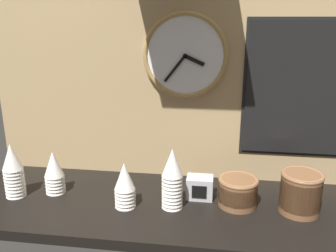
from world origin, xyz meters
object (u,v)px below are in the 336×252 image
at_px(cup_stack_far_left, 13,170).
at_px(bowl_stack_right, 238,191).
at_px(bowl_stack_far_right, 301,192).
at_px(cup_stack_left, 54,172).
at_px(wall_clock, 185,56).
at_px(menu_board, 299,90).
at_px(napkin_dispenser, 200,187).
at_px(cup_stack_center_right, 172,179).
at_px(cup_stack_center, 125,185).

xyz_separation_m(cup_stack_far_left, bowl_stack_right, (0.90, 0.05, -0.05)).
bearing_deg(bowl_stack_far_right, cup_stack_left, 178.81).
bearing_deg(wall_clock, cup_stack_left, -156.97).
xyz_separation_m(cup_stack_far_left, cup_stack_left, (0.15, 0.05, -0.02)).
bearing_deg(cup_stack_left, cup_stack_far_left, -160.82).
relative_size(menu_board, napkin_dispenser, 5.45).
relative_size(cup_stack_far_left, cup_stack_left, 1.24).
relative_size(bowl_stack_far_right, menu_board, 0.28).
bearing_deg(cup_stack_center_right, wall_clock, 86.38).
bearing_deg(cup_stack_far_left, cup_stack_center_right, -0.15).
relative_size(cup_stack_far_left, menu_board, 0.39).
xyz_separation_m(cup_stack_center_right, menu_board, (0.49, 0.28, 0.30)).
height_order(cup_stack_far_left, cup_stack_left, cup_stack_far_left).
relative_size(cup_stack_center, bowl_stack_right, 1.18).
bearing_deg(wall_clock, cup_stack_center_right, -93.62).
bearing_deg(cup_stack_center, bowl_stack_right, 9.43).
relative_size(cup_stack_far_left, wall_clock, 0.63).
distance_m(bowl_stack_right, bowl_stack_far_right, 0.23).
xyz_separation_m(cup_stack_left, wall_clock, (0.52, 0.22, 0.46)).
height_order(cup_stack_center_right, wall_clock, wall_clock).
relative_size(cup_stack_center, menu_board, 0.32).
bearing_deg(napkin_dispenser, bowl_stack_far_right, -8.52).
bearing_deg(cup_stack_left, bowl_stack_right, -0.17).
bearing_deg(menu_board, cup_stack_left, -166.95).
bearing_deg(bowl_stack_right, bowl_stack_far_right, -4.54).
distance_m(wall_clock, napkin_dispenser, 0.54).
height_order(cup_stack_center_right, cup_stack_left, cup_stack_center_right).
distance_m(bowl_stack_far_right, wall_clock, 0.70).
bearing_deg(menu_board, cup_stack_center_right, -149.90).
xyz_separation_m(bowl_stack_far_right, menu_board, (0.01, 0.25, 0.34)).
relative_size(bowl_stack_far_right, wall_clock, 0.44).
bearing_deg(bowl_stack_right, cup_stack_left, 179.83).
xyz_separation_m(menu_board, napkin_dispenser, (-0.38, -0.19, -0.37)).
height_order(wall_clock, menu_board, wall_clock).
distance_m(menu_board, napkin_dispenser, 0.57).
xyz_separation_m(cup_stack_far_left, cup_stack_center, (0.47, -0.02, -0.02)).
xyz_separation_m(cup_stack_center, napkin_dispenser, (0.28, 0.11, -0.05)).
relative_size(cup_stack_center_right, menu_board, 0.42).
xyz_separation_m(cup_stack_center_right, cup_stack_left, (-0.50, 0.05, -0.03)).
relative_size(cup_stack_center_right, wall_clock, 0.67).
bearing_deg(cup_stack_far_left, wall_clock, 22.19).
xyz_separation_m(cup_stack_center_right, cup_stack_far_left, (-0.65, 0.00, -0.01)).
height_order(bowl_stack_right, wall_clock, wall_clock).
bearing_deg(cup_stack_center, wall_clock, 56.04).
distance_m(cup_stack_far_left, cup_stack_center, 0.47).
relative_size(cup_stack_center, bowl_stack_far_right, 1.15).
bearing_deg(menu_board, napkin_dispenser, -153.47).
distance_m(bowl_stack_right, menu_board, 0.49).
bearing_deg(cup_stack_far_left, cup_stack_center, -2.69).
relative_size(bowl_stack_right, napkin_dispenser, 1.46).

